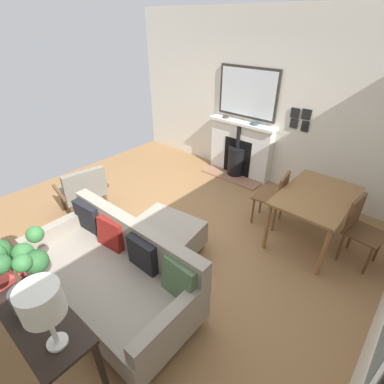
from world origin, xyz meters
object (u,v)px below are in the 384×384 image
sofa (113,272)px  console_table (25,303)px  dining_table (316,200)px  book_stack (7,276)px  ottoman (168,234)px  mantel_bowl_far (255,124)px  mantel_bowl_near (226,117)px  dining_chair_near_fireplace (275,195)px  table_lamp_far_end (41,303)px  fireplace (239,152)px  armchair_accent (83,189)px  dining_chair_by_back_wall (359,226)px  potted_plant (14,268)px

sofa → console_table: 0.86m
dining_table → book_stack: bearing=-25.1°
ottoman → console_table: bearing=3.4°
mantel_bowl_far → ottoman: (2.42, 0.26, -0.80)m
mantel_bowl_near → dining_chair_near_fireplace: size_ratio=0.14×
table_lamp_far_end → dining_table: (-3.08, 0.61, -0.51)m
table_lamp_far_end → dining_chair_near_fireplace: table_lamp_far_end is taller
mantel_bowl_near → dining_chair_near_fireplace: (1.02, 1.61, -0.56)m
console_table → dining_table: (-3.08, 1.19, -0.01)m
fireplace → console_table: size_ratio=0.84×
mantel_bowl_near → console_table: bearing=13.2°
book_stack → mantel_bowl_near: bearing=-170.2°
mantel_bowl_far → table_lamp_far_end: size_ratio=0.27×
sofa → table_lamp_far_end: table_lamp_far_end is taller
mantel_bowl_far → sofa: bearing=6.1°
fireplace → armchair_accent: fireplace is taller
mantel_bowl_near → ottoman: mantel_bowl_near is taller
mantel_bowl_near → armchair_accent: bearing=-13.8°
mantel_bowl_far → console_table: size_ratio=0.09×
ottoman → book_stack: book_stack is taller
fireplace → table_lamp_far_end: 4.34m
book_stack → ottoman: bearing=174.9°
mantel_bowl_far → armchair_accent: bearing=-25.3°
armchair_accent → dining_chair_near_fireplace: dining_chair_near_fireplace is taller
armchair_accent → book_stack: 2.02m
book_stack → dining_table: 3.41m
ottoman → dining_chair_near_fireplace: 1.60m
mantel_bowl_near → console_table: mantel_bowl_near is taller
mantel_bowl_near → armchair_accent: mantel_bowl_near is taller
table_lamp_far_end → dining_chair_near_fireplace: (-3.10, 0.06, -0.65)m
ottoman → dining_chair_by_back_wall: (-1.40, 1.84, 0.25)m
dining_table → armchair_accent: bearing=-59.9°
mantel_bowl_far → dining_table: mantel_bowl_far is taller
book_stack → mantel_bowl_far: bearing=-178.5°
fireplace → book_stack: fireplace is taller
mantel_bowl_far → dining_chair_near_fireplace: bearing=44.5°
fireplace → sofa: fireplace is taller
fireplace → potted_plant: 4.21m
armchair_accent → fireplace: bearing=159.2°
mantel_bowl_far → sofa: size_ratio=0.07×
dining_chair_by_back_wall → mantel_bowl_near: bearing=-110.8°
mantel_bowl_far → dining_chair_by_back_wall: mantel_bowl_far is taller
sofa → dining_chair_near_fireplace: (-2.29, 0.65, 0.15)m
fireplace → table_lamp_far_end: (4.11, 1.20, 0.68)m
table_lamp_far_end → potted_plant: bearing=-91.6°
ottoman → dining_table: dining_table is taller
potted_plant → book_stack: bearing=-87.6°
table_lamp_far_end → dining_table: 3.18m
console_table → dining_chair_by_back_wall: bearing=150.7°
mantel_bowl_near → book_stack: mantel_bowl_near is taller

